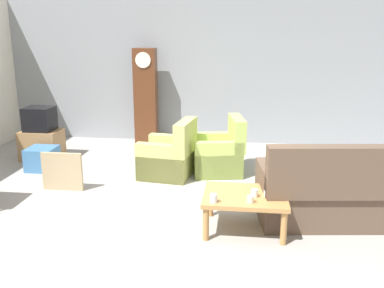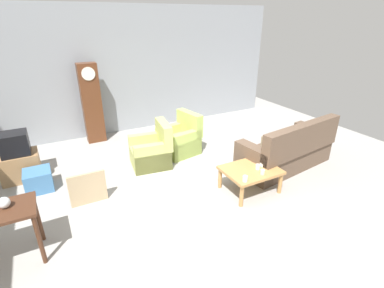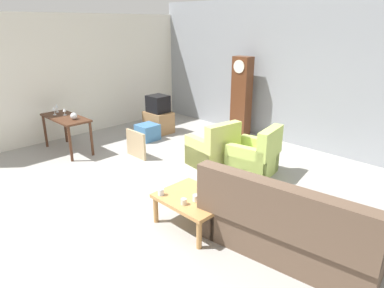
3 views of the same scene
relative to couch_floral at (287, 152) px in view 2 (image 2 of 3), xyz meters
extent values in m
plane|color=#999691|center=(-2.02, 0.14, -0.35)|extent=(10.40, 10.40, 0.00)
cube|color=gray|center=(-2.02, 3.74, 1.25)|extent=(8.40, 0.16, 3.20)
cube|color=brown|center=(-0.01, 0.07, -0.13)|extent=(2.19, 1.10, 0.44)
cube|color=brown|center=(0.04, -0.29, 0.39)|extent=(2.11, 0.46, 0.60)
cube|color=brown|center=(0.91, 0.18, -0.01)|extent=(0.34, 0.86, 0.68)
cube|color=brown|center=(-0.93, -0.05, -0.01)|extent=(0.34, 0.86, 0.68)
cube|color=#C6B284|center=(0.46, 0.18, 0.27)|extent=(0.37, 0.14, 0.36)
cube|color=#9E8966|center=(-0.49, 0.06, 0.27)|extent=(0.38, 0.20, 0.36)
cube|color=#B7BC66|center=(-2.48, 1.41, -0.15)|extent=(0.86, 0.86, 0.40)
cube|color=#B7BC66|center=(-2.16, 1.37, 0.31)|extent=(0.28, 0.78, 0.52)
cube|color=#B7BC66|center=(-2.44, 1.71, -0.05)|extent=(0.77, 0.26, 0.60)
cube|color=#B7BC66|center=(-2.52, 1.12, -0.05)|extent=(0.77, 0.26, 0.60)
cube|color=#B4CD60|center=(-1.69, 1.67, -0.15)|extent=(0.89, 0.89, 0.40)
cube|color=#B4CD60|center=(-1.38, 1.73, 0.31)|extent=(0.32, 0.78, 0.52)
cube|color=#B4CD60|center=(-1.75, 1.96, -0.05)|extent=(0.78, 0.30, 0.60)
cube|color=#B4CD60|center=(-1.64, 1.37, -0.05)|extent=(0.78, 0.30, 0.60)
cube|color=#B27F47|center=(-1.23, -0.35, 0.06)|extent=(0.96, 0.76, 0.05)
cylinder|color=#B27F47|center=(-1.65, -0.67, -0.16)|extent=(0.07, 0.07, 0.39)
cylinder|color=#B27F47|center=(-0.81, -0.67, -0.16)|extent=(0.07, 0.07, 0.39)
cylinder|color=#B27F47|center=(-1.65, -0.02, -0.16)|extent=(0.07, 0.07, 0.39)
cylinder|color=#B27F47|center=(-0.81, -0.02, -0.16)|extent=(0.07, 0.07, 0.39)
cylinder|color=#472819|center=(-4.61, -0.46, 0.01)|extent=(0.06, 0.06, 0.73)
cylinder|color=#472819|center=(-4.61, 0.01, 0.01)|extent=(0.06, 0.06, 0.73)
cube|color=#562D19|center=(-3.23, 3.30, 0.61)|extent=(0.44, 0.28, 1.93)
cylinder|color=silver|center=(-3.23, 3.15, 1.36)|extent=(0.30, 0.02, 0.30)
cube|color=#997047|center=(-4.88, 2.05, -0.09)|extent=(0.68, 0.52, 0.53)
cube|color=black|center=(-4.88, 2.05, 0.39)|extent=(0.48, 0.44, 0.42)
cube|color=tan|center=(-3.87, 0.61, -0.07)|extent=(0.60, 0.05, 0.56)
cube|color=teal|center=(-4.60, 1.47, -0.16)|extent=(0.46, 0.46, 0.38)
sphere|color=silver|center=(-4.89, -0.18, 0.49)|extent=(0.14, 0.14, 0.14)
cylinder|color=white|center=(-1.13, -0.41, 0.13)|extent=(0.08, 0.08, 0.09)
cylinder|color=silver|center=(-1.58, -0.63, 0.13)|extent=(0.08, 0.08, 0.10)
cylinder|color=beige|center=(-1.17, -0.58, 0.13)|extent=(0.08, 0.08, 0.08)
cylinder|color=white|center=(-0.93, -0.35, 0.11)|extent=(0.18, 0.18, 0.06)
camera|label=1|loc=(-1.28, -4.96, 1.92)|focal=39.75mm
camera|label=2|loc=(-4.23, -3.77, 2.55)|focal=26.76mm
camera|label=3|loc=(1.68, -3.27, 2.33)|focal=31.88mm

